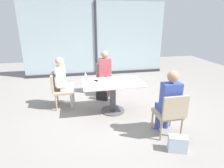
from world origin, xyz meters
TOP-DOWN VIEW (x-y plane):
  - ground_plane at (0.00, 0.00)m, footprint 12.00×12.00m
  - window_wall_backdrop at (0.00, 3.20)m, footprint 5.29×0.10m
  - dining_table_main at (0.00, 0.00)m, footprint 1.37×0.81m
  - chair_near_window at (0.00, 1.20)m, footprint 0.46×0.51m
  - chair_front_right at (0.82, -1.20)m, footprint 0.46×0.50m
  - chair_far_left at (-1.22, 0.47)m, footprint 0.50×0.46m
  - person_near_window at (-0.00, 1.09)m, footprint 0.34×0.39m
  - person_front_right at (0.82, -1.09)m, footprint 0.34×0.39m
  - person_far_left at (-1.11, 0.47)m, footprint 0.39×0.34m
  - wine_glass_0 at (-0.56, -0.15)m, footprint 0.07×0.07m
  - wine_glass_1 at (-0.59, 0.31)m, footprint 0.07×0.07m
  - wine_glass_2 at (0.15, -0.16)m, footprint 0.07×0.07m
  - wine_glass_3 at (-0.21, -0.17)m, footprint 0.07×0.07m
  - coffee_cup at (-0.09, -0.00)m, footprint 0.08×0.08m
  - cell_phone_on_table at (-0.36, 0.17)m, footprint 0.12×0.16m
  - handbag_0 at (-0.15, 0.72)m, footprint 0.34×0.28m
  - handbag_1 at (0.77, -1.62)m, footprint 0.34×0.25m

SIDE VIEW (x-z plane):
  - ground_plane at x=0.00m, z-range 0.00..0.00m
  - handbag_0 at x=-0.15m, z-range 0.00..0.28m
  - handbag_1 at x=0.77m, z-range 0.00..0.28m
  - chair_near_window at x=0.00m, z-range 0.06..0.93m
  - chair_front_right at x=0.82m, z-range 0.06..0.93m
  - chair_far_left at x=-1.22m, z-range 0.06..0.93m
  - dining_table_main at x=0.00m, z-range 0.18..0.91m
  - person_near_window at x=0.00m, z-range 0.07..1.33m
  - person_front_right at x=0.82m, z-range 0.07..1.33m
  - person_far_left at x=-1.11m, z-range 0.07..1.33m
  - cell_phone_on_table at x=-0.36m, z-range 0.73..0.74m
  - coffee_cup at x=-0.09m, z-range 0.73..0.82m
  - wine_glass_0 at x=-0.56m, z-range 0.77..0.95m
  - wine_glass_1 at x=-0.59m, z-range 0.77..0.95m
  - wine_glass_2 at x=0.15m, z-range 0.77..0.95m
  - wine_glass_3 at x=-0.21m, z-range 0.77..0.95m
  - window_wall_backdrop at x=0.00m, z-range -0.14..2.56m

